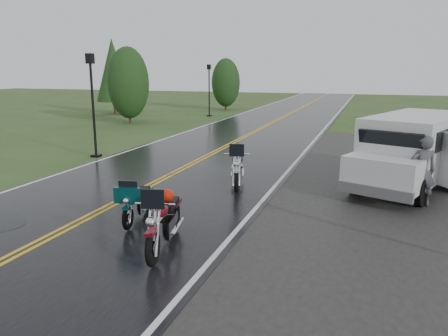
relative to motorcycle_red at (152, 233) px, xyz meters
name	(u,v)px	position (x,y,z in m)	size (l,w,h in m)	color
ground	(97,214)	(-2.88, 2.36, -0.72)	(120.00, 120.00, 0.00)	#2D471E
road	(222,148)	(-2.88, 12.36, -0.70)	(8.00, 100.00, 0.04)	black
motorcycle_red	(152,233)	(0.00, 0.00, 0.00)	(0.88, 2.43, 1.43)	#560912
motorcycle_teal	(127,208)	(-1.44, 1.52, -0.15)	(0.70, 1.93, 1.14)	#053537
motorcycle_silver	(236,171)	(0.00, 5.26, 0.00)	(0.88, 2.42, 1.43)	#979B9E
van_white	(358,157)	(3.38, 6.36, 0.44)	(2.21, 5.90, 2.32)	silver
person_at_van	(422,172)	(5.07, 5.73, 0.25)	(0.70, 0.46, 1.93)	#444348
lamp_post_near_left	(93,106)	(-7.37, 8.82, 1.45)	(0.37, 0.37, 4.34)	black
lamp_post_far_left	(209,90)	(-8.61, 25.81, 1.32)	(0.35, 0.35, 4.07)	black
tree_left_mid	(129,91)	(-12.31, 19.96, 1.49)	(2.83, 2.83, 4.42)	#1E3D19
tree_left_far	(226,88)	(-9.19, 31.65, 1.26)	(2.58, 2.58, 3.96)	#1E3D19
pine_left_far	(113,77)	(-16.81, 25.13, 2.27)	(2.87, 2.87, 5.98)	#1E3D19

